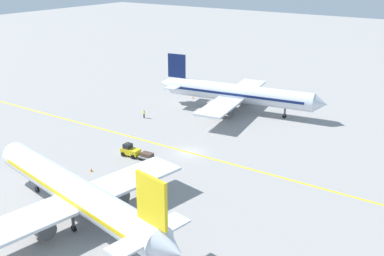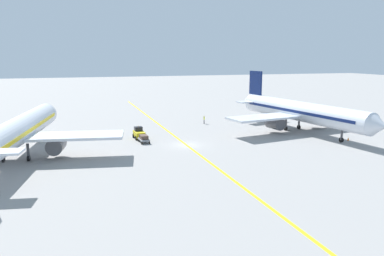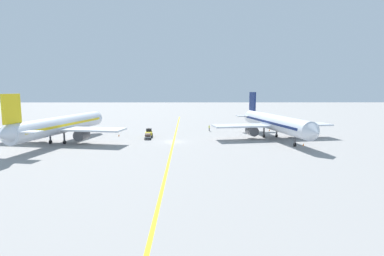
# 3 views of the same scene
# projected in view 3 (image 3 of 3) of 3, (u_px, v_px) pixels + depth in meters

# --- Properties ---
(ground_plane) EXTENTS (400.00, 400.00, 0.00)m
(ground_plane) POSITION_uv_depth(u_px,v_px,m) (174.00, 142.00, 65.08)
(ground_plane) COLOR gray
(apron_yellow_centreline) EXTENTS (1.80, 120.00, 0.01)m
(apron_yellow_centreline) POSITION_uv_depth(u_px,v_px,m) (174.00, 142.00, 65.08)
(apron_yellow_centreline) COLOR yellow
(apron_yellow_centreline) RESTS_ON ground
(airplane_at_gate) EXTENTS (28.47, 35.46, 10.60)m
(airplane_at_gate) POSITION_uv_depth(u_px,v_px,m) (274.00, 123.00, 68.91)
(airplane_at_gate) COLOR silver
(airplane_at_gate) RESTS_ON ground
(airplane_adjacent_stand) EXTENTS (28.48, 35.43, 10.60)m
(airplane_adjacent_stand) POSITION_uv_depth(u_px,v_px,m) (61.00, 125.00, 63.67)
(airplane_adjacent_stand) COLOR silver
(airplane_adjacent_stand) RESTS_ON ground
(baggage_tug_white) EXTENTS (1.92, 3.09, 2.11)m
(baggage_tug_white) POSITION_uv_depth(u_px,v_px,m) (149.00, 133.00, 71.73)
(baggage_tug_white) COLOR gold
(baggage_tug_white) RESTS_ON ground
(baggage_cart_trailing) EXTENTS (1.57, 2.69, 1.24)m
(baggage_cart_trailing) POSITION_uv_depth(u_px,v_px,m) (148.00, 136.00, 68.48)
(baggage_cart_trailing) COLOR gray
(baggage_cart_trailing) RESTS_ON ground
(ground_crew_worker) EXTENTS (0.32, 0.56, 1.68)m
(ground_crew_worker) POSITION_uv_depth(u_px,v_px,m) (209.00, 128.00, 81.79)
(ground_crew_worker) COLOR #23232D
(ground_crew_worker) RESTS_ON ground
(traffic_cone_near_nose) EXTENTS (0.32, 0.32, 0.55)m
(traffic_cone_near_nose) POSITION_uv_depth(u_px,v_px,m) (303.00, 145.00, 60.32)
(traffic_cone_near_nose) COLOR orange
(traffic_cone_near_nose) RESTS_ON ground
(traffic_cone_mid_apron) EXTENTS (0.32, 0.32, 0.55)m
(traffic_cone_mid_apron) POSITION_uv_depth(u_px,v_px,m) (119.00, 135.00, 72.72)
(traffic_cone_mid_apron) COLOR orange
(traffic_cone_mid_apron) RESTS_ON ground
(traffic_cone_by_wingtip) EXTENTS (0.32, 0.32, 0.55)m
(traffic_cone_by_wingtip) POSITION_uv_depth(u_px,v_px,m) (275.00, 128.00, 85.24)
(traffic_cone_by_wingtip) COLOR orange
(traffic_cone_by_wingtip) RESTS_ON ground
(traffic_cone_far_edge) EXTENTS (0.32, 0.32, 0.55)m
(traffic_cone_far_edge) POSITION_uv_depth(u_px,v_px,m) (269.00, 130.00, 81.68)
(traffic_cone_far_edge) COLOR orange
(traffic_cone_far_edge) RESTS_ON ground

